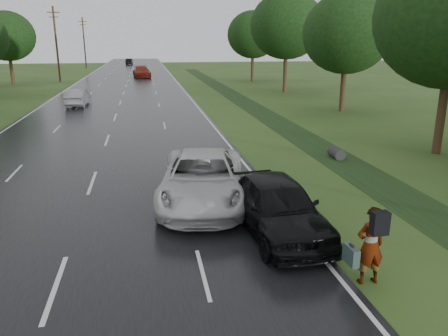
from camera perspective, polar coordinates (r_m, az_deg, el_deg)
name	(u,v)px	position (r m, az deg, el deg)	size (l,w,h in m)	color
ground	(56,289)	(11.37, -21.15, -14.50)	(220.00, 220.00, 0.00)	#2E4C1B
road	(125,88)	(54.94, -12.76, 10.10)	(14.00, 180.00, 0.04)	black
edge_stripe_east	(181,87)	(55.07, -5.62, 10.46)	(0.12, 180.00, 0.01)	silver
edge_stripe_west	(67,89)	(55.63, -19.81, 9.65)	(0.12, 180.00, 0.01)	silver
center_line	(125,88)	(54.94, -12.76, 10.13)	(0.12, 180.00, 0.01)	silver
drainage_ditch	(283,125)	(30.29, 7.68, 5.58)	(2.20, 120.00, 0.56)	black
utility_pole_far	(56,44)	(65.63, -21.05, 14.94)	(1.60, 0.26, 10.00)	#3E2919
utility_pole_distant	(84,42)	(95.31, -17.80, 15.35)	(1.60, 0.26, 10.00)	#3E2919
tree_east_c	(347,33)	(37.18, 15.77, 16.56)	(7.00, 7.00, 9.29)	#3E2919
tree_east_d	(287,26)	(50.09, 8.22, 17.94)	(8.00, 8.00, 10.76)	#3E2919
tree_east_f	(253,35)	(63.46, 3.81, 16.99)	(7.20, 7.20, 9.62)	#3E2919
tree_west_f	(7,36)	(64.91, -26.48, 15.17)	(7.00, 7.00, 9.29)	#3E2919
pedestrian	(370,245)	(10.96, 18.49, -9.46)	(0.88, 0.78, 1.95)	#A5998C
white_pickup	(203,179)	(15.46, -2.80, -1.38)	(2.91, 6.31, 1.75)	silver
dark_sedan	(277,206)	(13.06, 6.97, -4.91)	(2.06, 5.11, 1.74)	black
silver_sedan	(78,98)	(41.06, -18.57, 8.72)	(1.54, 4.41, 1.45)	gray
far_car_red	(142,72)	(70.87, -10.69, 12.25)	(2.38, 5.87, 1.70)	maroon
far_car_dark	(129,61)	(110.22, -12.26, 13.45)	(1.47, 4.20, 1.38)	black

